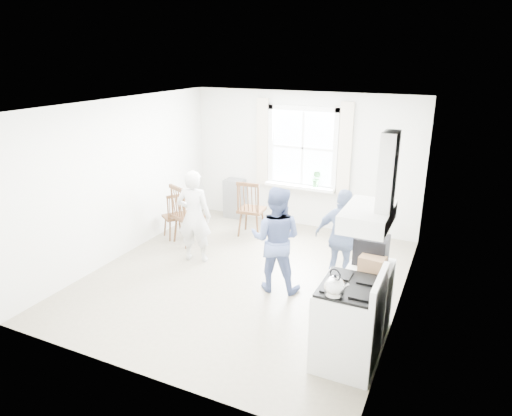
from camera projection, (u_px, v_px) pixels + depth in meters
The scene contains 16 objects.
room_shell at pixel (245, 196), 6.60m from camera, with size 4.62×5.12×2.64m.
window_assembly at pixel (302, 153), 8.65m from camera, with size 1.88×0.24×1.70m.
range_hood at pixel (374, 202), 4.42m from camera, with size 0.45×0.76×0.94m.
shelf_unit at pixel (235, 198), 9.45m from camera, with size 0.40×0.30×0.80m, color gray.
gas_stove at pixel (348, 324), 4.94m from camera, with size 0.68×0.76×1.12m.
kettle at pixel (334, 287), 4.56m from camera, with size 0.22×0.22×0.30m.
low_cabinet at pixel (368, 298), 5.53m from camera, with size 0.50×0.55×0.90m, color white.
stereo_stack at pixel (371, 250), 5.38m from camera, with size 0.38×0.34×0.33m.
cardboard_box at pixel (372, 264), 5.18m from camera, with size 0.28×0.20×0.18m, color #946C47.
windsor_chair_a at pixel (249, 203), 8.33m from camera, with size 0.49×0.48×1.07m.
windsor_chair_b at pixel (182, 209), 8.00m from camera, with size 0.61×0.61×1.10m.
windsor_chair_c at pixel (176, 211), 8.28m from camera, with size 0.51×0.51×0.88m.
person_left at pixel (194, 216), 7.35m from camera, with size 0.56×0.56×1.53m, color silver.
person_mid at pixel (276, 239), 6.43m from camera, with size 0.75×0.75×1.54m, color #4E5E90.
person_right at pixel (343, 238), 6.57m from camera, with size 0.86×0.86×1.46m, color navy.
potted_plant at pixel (316, 179), 8.58m from camera, with size 0.18×0.18×0.33m, color #367A3A.
Camera 1 is at (2.80, -5.64, 3.27)m, focal length 32.00 mm.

